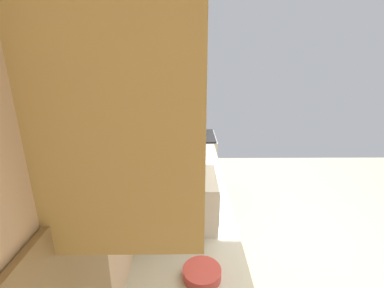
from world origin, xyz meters
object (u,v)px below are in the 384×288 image
microwave (186,195)px  kettle (196,169)px  bowl (202,273)px  oven_range (191,167)px

microwave → kettle: (0.60, -0.08, -0.08)m
microwave → bowl: (-0.53, -0.08, -0.12)m
oven_range → kettle: size_ratio=6.29×
oven_range → kettle: oven_range is taller
microwave → bowl: microwave is taller
bowl → kettle: (1.13, 0.00, 0.05)m
microwave → kettle: size_ratio=2.72×
oven_range → bowl: (-2.39, -0.03, 0.47)m
bowl → kettle: bearing=0.0°
oven_range → bowl: size_ratio=5.92×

